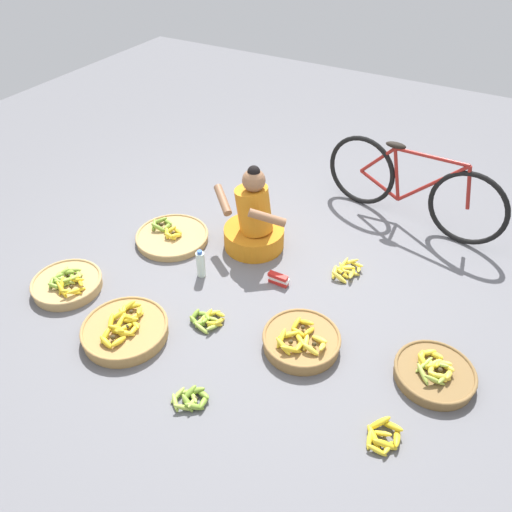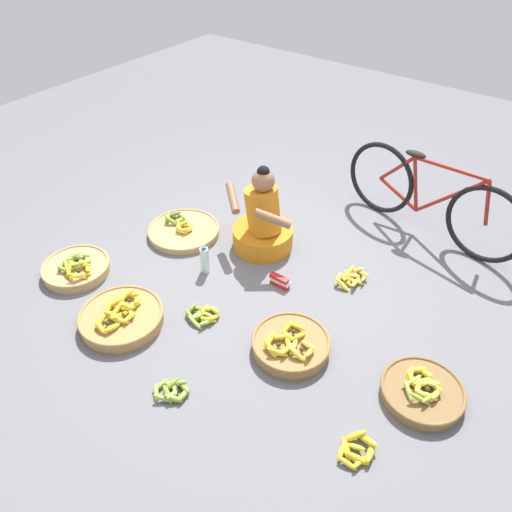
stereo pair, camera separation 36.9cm
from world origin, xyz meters
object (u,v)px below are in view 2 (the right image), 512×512
object	(u,v)px
loose_bananas_front_center	(202,315)
packet_carton_stack	(280,281)
banana_basket_mid_left	(183,230)
bicycle_leaning	(430,198)
banana_basket_front_left	(76,268)
loose_bananas_near_bicycle	(172,390)
vendor_woman_front	(262,222)
loose_bananas_back_center	(351,278)
water_bottle	(205,260)
banana_basket_mid_right	(121,317)
loose_bananas_back_left	(357,450)
banana_basket_front_right	(422,391)
banana_basket_back_right	(291,344)

from	to	relation	value
loose_bananas_front_center	packet_carton_stack	bearing A→B (deg)	67.88
banana_basket_mid_left	bicycle_leaning	bearing A→B (deg)	37.56
banana_basket_front_left	loose_bananas_near_bicycle	world-z (taller)	banana_basket_front_left
vendor_woman_front	loose_bananas_back_center	bearing A→B (deg)	3.32
loose_bananas_near_bicycle	water_bottle	distance (m)	1.21
bicycle_leaning	packet_carton_stack	bearing A→B (deg)	-114.41
banana_basket_mid_right	banana_basket_mid_left	xyz separation A→B (m)	(-0.40, 1.07, -0.02)
loose_bananas_front_center	banana_basket_mid_left	bearing A→B (deg)	140.42
water_bottle	vendor_woman_front	bearing A→B (deg)	72.56
bicycle_leaning	loose_bananas_back_left	world-z (taller)	bicycle_leaning
loose_bananas_front_center	loose_bananas_back_center	xyz separation A→B (m)	(0.68, 1.02, 0.00)
banana_basket_mid_left	loose_bananas_back_center	size ratio (longest dim) A/B	2.13
banana_basket_front_left	water_bottle	bearing A→B (deg)	38.23
loose_bananas_back_left	banana_basket_mid_right	bearing A→B (deg)	-176.45
banana_basket_mid_right	water_bottle	size ratio (longest dim) A/B	2.43
banana_basket_mid_right	loose_bananas_back_left	xyz separation A→B (m)	(1.85, 0.11, -0.03)
banana_basket_mid_left	loose_bananas_back_left	xyz separation A→B (m)	(2.25, -0.96, -0.01)
banana_basket_front_right	banana_basket_front_left	size ratio (longest dim) A/B	0.97
loose_bananas_back_center	loose_bananas_near_bicycle	world-z (taller)	loose_bananas_back_center
banana_basket_mid_right	loose_bananas_near_bicycle	world-z (taller)	banana_basket_mid_right
loose_bananas_front_center	loose_bananas_back_center	bearing A→B (deg)	56.18
banana_basket_back_right	loose_bananas_back_left	xyz separation A→B (m)	(0.72, -0.41, -0.03)
banana_basket_front_right	banana_basket_mid_right	bearing A→B (deg)	-160.67
banana_basket_mid_right	packet_carton_stack	bearing A→B (deg)	55.93
loose_bananas_front_center	water_bottle	xyz separation A→B (m)	(-0.33, 0.42, 0.09)
loose_bananas_near_bicycle	packet_carton_stack	xyz separation A→B (m)	(-0.03, 1.25, 0.02)
banana_basket_mid_right	loose_bananas_back_center	xyz separation A→B (m)	(1.12, 1.40, -0.03)
banana_basket_mid_left	banana_basket_front_left	world-z (taller)	banana_basket_front_left
loose_bananas_back_left	packet_carton_stack	distance (m)	1.47
banana_basket_front_right	banana_basket_mid_left	world-z (taller)	banana_basket_front_right
water_bottle	banana_basket_mid_left	bearing A→B (deg)	151.67
vendor_woman_front	banana_basket_mid_left	xyz separation A→B (m)	(-0.67, -0.28, -0.21)
packet_carton_stack	loose_bananas_back_left	bearing A→B (deg)	-38.03
banana_basket_back_right	banana_basket_front_right	bearing A→B (deg)	11.72
banana_basket_mid_right	banana_basket_front_left	distance (m)	0.74
bicycle_leaning	loose_bananas_back_left	size ratio (longest dim) A/B	6.48
bicycle_leaning	banana_basket_front_right	size ratio (longest dim) A/B	3.21
vendor_woman_front	banana_basket_front_right	bearing A→B (deg)	-20.81
banana_basket_front_left	loose_bananas_front_center	distance (m)	1.18
banana_basket_front_left	loose_bananas_back_center	world-z (taller)	banana_basket_front_left
banana_basket_mid_left	loose_bananas_front_center	world-z (taller)	banana_basket_mid_left
banana_basket_mid_right	loose_bananas_near_bicycle	xyz separation A→B (m)	(0.73, -0.22, -0.03)
bicycle_leaning	banana_basket_front_right	world-z (taller)	bicycle_leaning
banana_basket_mid_left	banana_basket_front_left	distance (m)	0.98
loose_bananas_front_center	banana_basket_mid_right	bearing A→B (deg)	-138.26
banana_basket_mid_left	loose_bananas_back_left	bearing A→B (deg)	-23.07
banana_basket_back_right	banana_basket_mid_right	bearing A→B (deg)	-155.22
banana_basket_mid_left	banana_basket_front_left	bearing A→B (deg)	-109.59
vendor_woman_front	packet_carton_stack	size ratio (longest dim) A/B	4.57
loose_bananas_back_left	banana_basket_front_right	bearing A→B (deg)	75.96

